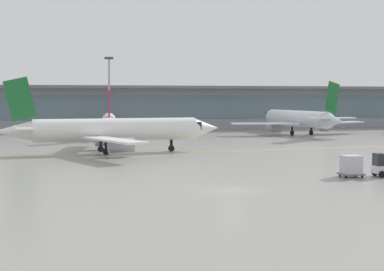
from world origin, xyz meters
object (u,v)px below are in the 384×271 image
(taxiing_regional_jet, at_px, (114,130))
(cargo_dolly_lead, at_px, (351,165))
(gate_airplane_3, at_px, (298,119))
(apron_light_mast_1, at_px, (109,91))
(gate_airplane_2, at_px, (109,122))

(taxiing_regional_jet, bearing_deg, cargo_dolly_lead, -61.57)
(cargo_dolly_lead, bearing_deg, taxiing_regional_jet, 129.26)
(gate_airplane_3, xyz_separation_m, apron_light_mast_1, (-34.28, 17.30, 5.40))
(taxiing_regional_jet, xyz_separation_m, apron_light_mast_1, (3.89, 46.60, 5.49))
(cargo_dolly_lead, bearing_deg, gate_airplane_2, 110.79)
(gate_airplane_2, bearing_deg, gate_airplane_3, -89.21)
(gate_airplane_3, xyz_separation_m, taxiing_regional_jet, (-38.17, -29.30, -0.09))
(gate_airplane_3, bearing_deg, apron_light_mast_1, 58.09)
(gate_airplane_3, distance_m, apron_light_mast_1, 38.78)
(gate_airplane_2, height_order, taxiing_regional_jet, taxiing_regional_jet)
(gate_airplane_2, xyz_separation_m, cargo_dolly_lead, (15.89, -59.84, -1.59))
(gate_airplane_3, relative_size, cargo_dolly_lead, 13.32)
(taxiing_regional_jet, height_order, apron_light_mast_1, apron_light_mast_1)
(cargo_dolly_lead, bearing_deg, gate_airplane_3, 76.74)
(gate_airplane_3, bearing_deg, gate_airplane_2, 80.52)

